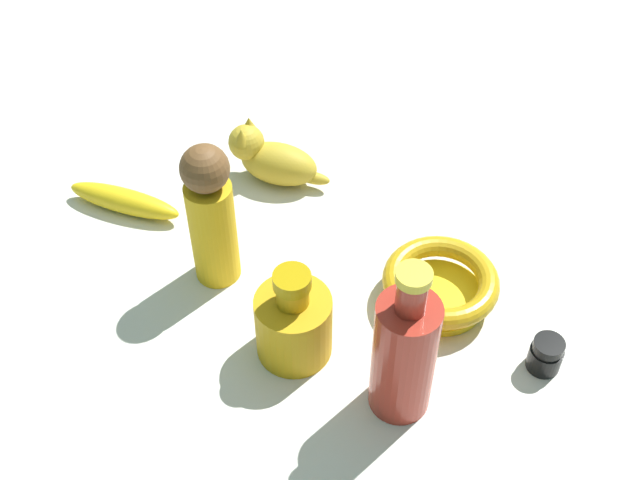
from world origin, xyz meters
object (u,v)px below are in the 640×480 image
bowl (440,284)px  banana (124,201)px  person_figure_adult (211,215)px  bottle_tall (404,353)px  nail_polish_jar (546,355)px  bottle_short (294,322)px  cat_figurine (271,158)px

bowl → banana: size_ratio=0.86×
person_figure_adult → bottle_tall: bottle_tall is taller
nail_polish_jar → banana: bearing=-137.2°
person_figure_adult → nail_polish_jar: 0.44m
bowl → bottle_short: bearing=-88.3°
bowl → banana: bearing=-132.0°
cat_figurine → banana: size_ratio=0.76×
bottle_tall → banana: bottle_tall is taller
cat_figurine → bottle_tall: bottle_tall is taller
banana → nail_polish_jar: (0.45, 0.41, 0.00)m
bottle_short → nail_polish_jar: size_ratio=2.92×
nail_polish_jar → bottle_short: bearing=-116.0°
bottle_tall → banana: bearing=-151.5°
bottle_tall → banana: size_ratio=1.31×
cat_figurine → banana: bearing=-92.9°
bottle_short → nail_polish_jar: (0.13, 0.27, -0.03)m
nail_polish_jar → bottle_tall: bearing=-96.2°
cat_figurine → nail_polish_jar: 0.48m
bottle_short → cat_figurine: (-0.30, 0.07, -0.01)m
person_figure_adult → bottle_tall: 0.30m
banana → nail_polish_jar: nail_polish_jar is taller
bottle_short → person_figure_adult: 0.17m
bottle_tall → person_figure_adult: bearing=-152.0°
bowl → bottle_tall: bearing=-43.2°
person_figure_adult → nail_polish_jar: (0.28, 0.32, -0.08)m
bowl → cat_figurine: size_ratio=1.14×
bottle_short → banana: size_ratio=0.79×
person_figure_adult → cat_figurine: size_ratio=1.64×
bowl → banana: (-0.31, -0.34, -0.01)m
bowl → nail_polish_jar: bearing=27.3°
bottle_short → bowl: bearing=91.7°
cat_figurine → bottle_tall: size_ratio=0.58×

